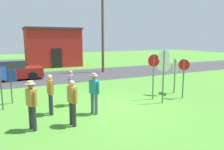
{
  "coord_description": "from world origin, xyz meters",
  "views": [
    {
      "loc": [
        -4.34,
        -8.34,
        3.14
      ],
      "look_at": [
        0.43,
        1.44,
        1.3
      ],
      "focal_mm": 34.61,
      "sensor_mm": 36.0,
      "label": 1
    }
  ],
  "objects_px": {
    "person_near_signs": "(72,100)",
    "info_panel_leftmost": "(11,80)",
    "person_in_blue": "(94,91)",
    "stop_sign_leaning_left": "(184,72)",
    "stop_sign_far_back": "(164,68)",
    "stop_sign_low_front": "(164,70)",
    "person_on_left": "(32,103)",
    "utility_pole": "(103,23)",
    "info_panel_middle": "(1,80)",
    "person_in_teal": "(50,92)",
    "stop_sign_leaning_right": "(154,69)",
    "stop_sign_center_cluster": "(175,70)",
    "parked_car_on_street": "(12,71)",
    "person_with_sunhat": "(71,86)"
  },
  "relations": [
    {
      "from": "parked_car_on_street",
      "to": "person_in_blue",
      "type": "xyz_separation_m",
      "value": [
        2.91,
        -9.87,
        0.3
      ]
    },
    {
      "from": "stop_sign_far_back",
      "to": "stop_sign_leaning_left",
      "type": "xyz_separation_m",
      "value": [
        1.55,
        0.25,
        -0.33
      ]
    },
    {
      "from": "stop_sign_far_back",
      "to": "person_near_signs",
      "type": "height_order",
      "value": "stop_sign_far_back"
    },
    {
      "from": "stop_sign_low_front",
      "to": "person_with_sunhat",
      "type": "xyz_separation_m",
      "value": [
        -5.2,
        0.33,
        -0.48
      ]
    },
    {
      "from": "stop_sign_center_cluster",
      "to": "person_in_teal",
      "type": "height_order",
      "value": "stop_sign_center_cluster"
    },
    {
      "from": "stop_sign_leaning_left",
      "to": "person_on_left",
      "type": "bearing_deg",
      "value": -173.86
    },
    {
      "from": "stop_sign_leaning_left",
      "to": "person_in_teal",
      "type": "xyz_separation_m",
      "value": [
        -6.78,
        0.52,
        -0.45
      ]
    },
    {
      "from": "parked_car_on_street",
      "to": "stop_sign_far_back",
      "type": "height_order",
      "value": "stop_sign_far_back"
    },
    {
      "from": "parked_car_on_street",
      "to": "stop_sign_far_back",
      "type": "relative_size",
      "value": 1.67
    },
    {
      "from": "person_in_teal",
      "to": "stop_sign_center_cluster",
      "type": "bearing_deg",
      "value": 3.99
    },
    {
      "from": "utility_pole",
      "to": "info_panel_leftmost",
      "type": "bearing_deg",
      "value": -137.78
    },
    {
      "from": "parked_car_on_street",
      "to": "stop_sign_leaning_right",
      "type": "distance_m",
      "value": 11.23
    },
    {
      "from": "stop_sign_far_back",
      "to": "person_on_left",
      "type": "height_order",
      "value": "stop_sign_far_back"
    },
    {
      "from": "stop_sign_center_cluster",
      "to": "stop_sign_low_front",
      "type": "distance_m",
      "value": 0.82
    },
    {
      "from": "info_panel_leftmost",
      "to": "stop_sign_center_cluster",
      "type": "bearing_deg",
      "value": -12.58
    },
    {
      "from": "stop_sign_leaning_right",
      "to": "stop_sign_far_back",
      "type": "bearing_deg",
      "value": -88.33
    },
    {
      "from": "person_in_blue",
      "to": "info_panel_middle",
      "type": "bearing_deg",
      "value": 146.61
    },
    {
      "from": "stop_sign_far_back",
      "to": "parked_car_on_street",
      "type": "bearing_deg",
      "value": 123.27
    },
    {
      "from": "person_near_signs",
      "to": "person_with_sunhat",
      "type": "relative_size",
      "value": 1.0
    },
    {
      "from": "stop_sign_center_cluster",
      "to": "person_in_teal",
      "type": "xyz_separation_m",
      "value": [
        -7.11,
        -0.5,
        -0.44
      ]
    },
    {
      "from": "stop_sign_leaning_left",
      "to": "info_panel_leftmost",
      "type": "relative_size",
      "value": 1.25
    },
    {
      "from": "info_panel_leftmost",
      "to": "info_panel_middle",
      "type": "distance_m",
      "value": 0.96
    },
    {
      "from": "stop_sign_leaning_right",
      "to": "person_near_signs",
      "type": "height_order",
      "value": "stop_sign_leaning_right"
    },
    {
      "from": "stop_sign_far_back",
      "to": "stop_sign_low_front",
      "type": "distance_m",
      "value": 1.69
    },
    {
      "from": "stop_sign_far_back",
      "to": "stop_sign_low_front",
      "type": "height_order",
      "value": "stop_sign_far_back"
    },
    {
      "from": "utility_pole",
      "to": "stop_sign_far_back",
      "type": "bearing_deg",
      "value": -97.58
    },
    {
      "from": "stop_sign_far_back",
      "to": "person_in_teal",
      "type": "distance_m",
      "value": 5.34
    },
    {
      "from": "person_near_signs",
      "to": "info_panel_leftmost",
      "type": "distance_m",
      "value": 4.41
    },
    {
      "from": "person_with_sunhat",
      "to": "stop_sign_leaning_right",
      "type": "bearing_deg",
      "value": -11.67
    },
    {
      "from": "parked_car_on_street",
      "to": "person_on_left",
      "type": "xyz_separation_m",
      "value": [
        0.4,
        -10.46,
        0.3
      ]
    },
    {
      "from": "stop_sign_leaning_left",
      "to": "info_panel_middle",
      "type": "height_order",
      "value": "stop_sign_leaning_left"
    },
    {
      "from": "info_panel_middle",
      "to": "stop_sign_leaning_right",
      "type": "bearing_deg",
      "value": -12.49
    },
    {
      "from": "person_in_blue",
      "to": "person_in_teal",
      "type": "relative_size",
      "value": 1.03
    },
    {
      "from": "person_in_blue",
      "to": "info_panel_leftmost",
      "type": "relative_size",
      "value": 1.03
    },
    {
      "from": "stop_sign_leaning_right",
      "to": "person_on_left",
      "type": "xyz_separation_m",
      "value": [
        -6.07,
        -1.33,
        -0.62
      ]
    },
    {
      "from": "person_in_blue",
      "to": "person_in_teal",
      "type": "height_order",
      "value": "person_in_blue"
    },
    {
      "from": "stop_sign_low_front",
      "to": "stop_sign_leaning_left",
      "type": "height_order",
      "value": "stop_sign_leaning_left"
    },
    {
      "from": "person_near_signs",
      "to": "person_with_sunhat",
      "type": "bearing_deg",
      "value": 76.03
    },
    {
      "from": "stop_sign_center_cluster",
      "to": "person_with_sunhat",
      "type": "relative_size",
      "value": 1.2
    },
    {
      "from": "stop_sign_far_back",
      "to": "person_near_signs",
      "type": "distance_m",
      "value": 4.87
    },
    {
      "from": "person_in_teal",
      "to": "stop_sign_low_front",
      "type": "bearing_deg",
      "value": 4.62
    },
    {
      "from": "person_near_signs",
      "to": "stop_sign_leaning_left",
      "type": "bearing_deg",
      "value": 9.46
    },
    {
      "from": "person_in_blue",
      "to": "stop_sign_leaning_right",
      "type": "bearing_deg",
      "value": 11.71
    },
    {
      "from": "utility_pole",
      "to": "stop_sign_leaning_left",
      "type": "bearing_deg",
      "value": -89.13
    },
    {
      "from": "person_in_blue",
      "to": "stop_sign_leaning_left",
      "type": "bearing_deg",
      "value": 2.54
    },
    {
      "from": "person_on_left",
      "to": "utility_pole",
      "type": "bearing_deg",
      "value": 55.88
    },
    {
      "from": "parked_car_on_street",
      "to": "person_near_signs",
      "type": "height_order",
      "value": "person_near_signs"
    },
    {
      "from": "stop_sign_leaning_right",
      "to": "info_panel_leftmost",
      "type": "relative_size",
      "value": 1.41
    },
    {
      "from": "stop_sign_low_front",
      "to": "person_in_blue",
      "type": "xyz_separation_m",
      "value": [
        -4.64,
        -1.25,
        -0.45
      ]
    },
    {
      "from": "info_panel_leftmost",
      "to": "person_in_teal",
      "type": "bearing_deg",
      "value": -59.24
    }
  ]
}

